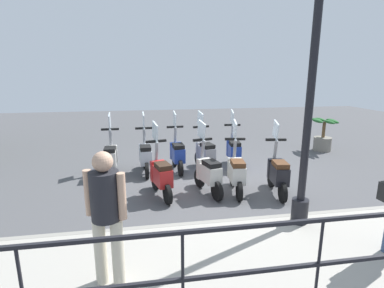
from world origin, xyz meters
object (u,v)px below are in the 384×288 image
object	(u,v)px
pedestrian_distant	(106,210)
scooter_far_2	(177,153)
potted_palm	(323,137)
scooter_far_4	(111,157)
lamp_post_near	(309,106)
scooter_near_3	(161,175)
scooter_near_0	(278,173)
scooter_near_2	(208,172)
scooter_far_0	(233,150)
scooter_near_1	(236,172)
scooter_far_1	(205,153)
scooter_far_3	(145,155)

from	to	relation	value
pedestrian_distant	scooter_far_2	xyz separation A→B (m)	(4.35, -1.30, -0.60)
potted_palm	scooter_far_4	world-z (taller)	scooter_far_4
lamp_post_near	scooter_far_4	distance (m)	4.90
scooter_near_3	potted_palm	bearing A→B (deg)	-76.49
scooter_near_0	scooter_near_2	bearing A→B (deg)	87.73
scooter_near_2	scooter_far_0	xyz separation A→B (m)	(1.63, -1.07, 0.00)
lamp_post_near	scooter_far_0	distance (m)	3.73
scooter_near_1	scooter_far_4	distance (m)	3.18
scooter_far_1	scooter_far_4	distance (m)	2.40
scooter_near_2	scooter_near_3	bearing A→B (deg)	75.03
scooter_near_1	scooter_far_0	distance (m)	1.77
scooter_far_1	pedestrian_distant	bearing A→B (deg)	142.40
scooter_near_1	scooter_near_3	distance (m)	1.60
scooter_far_0	scooter_far_2	size ratio (longest dim) A/B	1.00
scooter_far_3	scooter_far_4	world-z (taller)	same
scooter_near_3	scooter_far_4	world-z (taller)	same
lamp_post_near	pedestrian_distant	size ratio (longest dim) A/B	2.69
scooter_near_0	scooter_far_3	size ratio (longest dim) A/B	1.00
scooter_near_1	scooter_far_3	xyz separation A→B (m)	(1.62, 1.88, 0.00)
scooter_near_2	scooter_far_4	size ratio (longest dim) A/B	1.00
potted_palm	scooter_far_0	world-z (taller)	scooter_far_0
pedestrian_distant	potted_palm	bearing A→B (deg)	155.33
scooter_near_3	scooter_far_1	world-z (taller)	same
lamp_post_near	scooter_far_2	xyz separation A→B (m)	(3.36, 1.59, -1.56)
pedestrian_distant	scooter_far_4	xyz separation A→B (m)	(4.29, 0.37, -0.60)
scooter_near_1	scooter_near_3	xyz separation A→B (m)	(0.08, 1.59, 0.00)
scooter_near_0	scooter_near_1	world-z (taller)	same
scooter_near_1	scooter_far_2	size ratio (longest dim) A/B	1.00
lamp_post_near	potted_palm	xyz separation A→B (m)	(4.63, -3.38, -1.60)
scooter_near_2	scooter_far_2	size ratio (longest dim) A/B	1.00
lamp_post_near	potted_palm	size ratio (longest dim) A/B	4.04
potted_palm	scooter_far_2	size ratio (longest dim) A/B	0.69
lamp_post_near	scooter_far_0	bearing A→B (deg)	1.05
scooter_near_0	scooter_near_3	size ratio (longest dim) A/B	1.00
scooter_near_0	scooter_far_0	bearing A→B (deg)	19.60
potted_palm	scooter_far_2	world-z (taller)	scooter_far_2
scooter_far_0	scooter_far_1	xyz separation A→B (m)	(-0.12, 0.81, 0.00)
lamp_post_near	scooter_far_1	xyz separation A→B (m)	(3.27, 0.87, -1.56)
pedestrian_distant	scooter_far_1	size ratio (longest dim) A/B	1.03
scooter_near_1	scooter_far_1	bearing A→B (deg)	19.93
potted_palm	scooter_far_4	size ratio (longest dim) A/B	0.69
potted_palm	pedestrian_distant	bearing A→B (deg)	131.81
scooter_far_3	scooter_far_4	xyz separation A→B (m)	(-0.01, 0.86, 0.00)
scooter_far_1	scooter_far_0	bearing A→B (deg)	-93.60
scooter_near_3	scooter_far_1	bearing A→B (deg)	-53.80
lamp_post_near	scooter_far_2	size ratio (longest dim) A/B	2.78
scooter_far_3	scooter_far_2	bearing A→B (deg)	-88.81
pedestrian_distant	scooter_far_0	size ratio (longest dim) A/B	1.03
scooter_near_1	scooter_far_4	size ratio (longest dim) A/B	1.00
potted_palm	scooter_far_1	distance (m)	4.46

